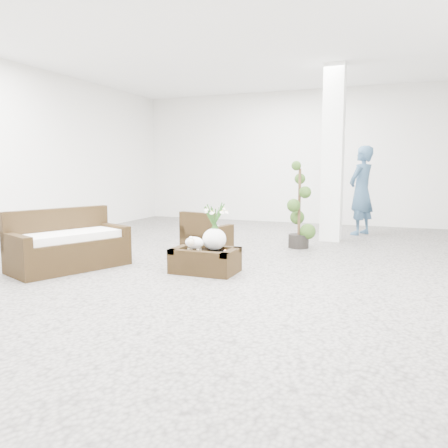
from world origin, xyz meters
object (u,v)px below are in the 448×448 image
at_px(armchair, 207,232).
at_px(coffee_table, 205,262).
at_px(topiary, 299,206).
at_px(loveseat, 69,240).

bearing_deg(armchair, coffee_table, 124.06).
bearing_deg(topiary, loveseat, -132.81).
xyz_separation_m(loveseat, topiary, (2.76, 2.97, 0.35)).
distance_m(armchair, loveseat, 2.32).
relative_size(coffee_table, topiary, 0.57).
distance_m(coffee_table, loveseat, 2.04).
distance_m(armchair, topiary, 1.81).
bearing_deg(topiary, coffee_table, -108.26).
distance_m(coffee_table, armchair, 1.45).
distance_m(coffee_table, topiary, 2.65).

